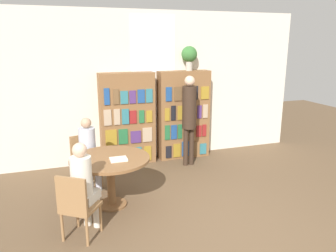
{
  "coord_description": "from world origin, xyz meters",
  "views": [
    {
      "loc": [
        -1.85,
        -3.14,
        2.39
      ],
      "look_at": [
        -0.19,
        1.78,
        1.05
      ],
      "focal_mm": 35.0,
      "sensor_mm": 36.0,
      "label": 1
    }
  ],
  "objects_px": {
    "flower_vase": "(189,55)",
    "seated_reader_right": "(84,183)",
    "chair_near_camera": "(77,204)",
    "seated_reader_left": "(89,150)",
    "chair_left_side": "(85,158)",
    "reading_table": "(110,166)",
    "librarian_standing": "(189,112)",
    "bookshelf_right": "(184,115)",
    "bookshelf_left": "(127,119)"
  },
  "relations": [
    {
      "from": "reading_table",
      "to": "chair_near_camera",
      "type": "distance_m",
      "value": 0.93
    },
    {
      "from": "flower_vase",
      "to": "chair_left_side",
      "type": "distance_m",
      "value": 2.89
    },
    {
      "from": "reading_table",
      "to": "bookshelf_right",
      "type": "bearing_deg",
      "value": 43.19
    },
    {
      "from": "chair_near_camera",
      "to": "seated_reader_left",
      "type": "distance_m",
      "value": 1.49
    },
    {
      "from": "bookshelf_right",
      "to": "reading_table",
      "type": "xyz_separation_m",
      "value": [
        -1.81,
        -1.7,
        -0.28
      ]
    },
    {
      "from": "seated_reader_right",
      "to": "seated_reader_left",
      "type": "bearing_deg",
      "value": 117.01
    },
    {
      "from": "seated_reader_left",
      "to": "bookshelf_left",
      "type": "bearing_deg",
      "value": -149.47
    },
    {
      "from": "bookshelf_right",
      "to": "seated_reader_left",
      "type": "height_order",
      "value": "bookshelf_right"
    },
    {
      "from": "bookshelf_left",
      "to": "flower_vase",
      "type": "xyz_separation_m",
      "value": [
        1.3,
        0.01,
        1.22
      ]
    },
    {
      "from": "bookshelf_right",
      "to": "seated_reader_left",
      "type": "bearing_deg",
      "value": -153.96
    },
    {
      "from": "librarian_standing",
      "to": "chair_left_side",
      "type": "bearing_deg",
      "value": -170.73
    },
    {
      "from": "bookshelf_right",
      "to": "flower_vase",
      "type": "relative_size",
      "value": 3.74
    },
    {
      "from": "seated_reader_right",
      "to": "librarian_standing",
      "type": "xyz_separation_m",
      "value": [
        2.15,
        1.8,
        0.39
      ]
    },
    {
      "from": "chair_left_side",
      "to": "librarian_standing",
      "type": "bearing_deg",
      "value": 170.42
    },
    {
      "from": "seated_reader_left",
      "to": "reading_table",
      "type": "bearing_deg",
      "value": 90.0
    },
    {
      "from": "bookshelf_right",
      "to": "seated_reader_right",
      "type": "distance_m",
      "value": 3.22
    },
    {
      "from": "seated_reader_right",
      "to": "librarian_standing",
      "type": "relative_size",
      "value": 0.69
    },
    {
      "from": "chair_near_camera",
      "to": "seated_reader_left",
      "type": "relative_size",
      "value": 0.72
    },
    {
      "from": "reading_table",
      "to": "librarian_standing",
      "type": "height_order",
      "value": "librarian_standing"
    },
    {
      "from": "bookshelf_right",
      "to": "reading_table",
      "type": "height_order",
      "value": "bookshelf_right"
    },
    {
      "from": "bookshelf_right",
      "to": "seated_reader_right",
      "type": "bearing_deg",
      "value": -134.14
    },
    {
      "from": "flower_vase",
      "to": "bookshelf_left",
      "type": "bearing_deg",
      "value": -179.77
    },
    {
      "from": "bookshelf_left",
      "to": "seated_reader_right",
      "type": "xyz_separation_m",
      "value": [
        -1.04,
        -2.3,
        -0.22
      ]
    },
    {
      "from": "chair_near_camera",
      "to": "chair_left_side",
      "type": "distance_m",
      "value": 1.64
    },
    {
      "from": "chair_near_camera",
      "to": "bookshelf_left",
      "type": "bearing_deg",
      "value": 100.04
    },
    {
      "from": "chair_left_side",
      "to": "seated_reader_left",
      "type": "distance_m",
      "value": 0.27
    },
    {
      "from": "bookshelf_right",
      "to": "bookshelf_left",
      "type": "bearing_deg",
      "value": -179.98
    },
    {
      "from": "seated_reader_left",
      "to": "seated_reader_right",
      "type": "height_order",
      "value": "seated_reader_right"
    },
    {
      "from": "seated_reader_right",
      "to": "reading_table",
      "type": "bearing_deg",
      "value": 90.0
    },
    {
      "from": "seated_reader_left",
      "to": "chair_left_side",
      "type": "bearing_deg",
      "value": -90.0
    },
    {
      "from": "reading_table",
      "to": "seated_reader_right",
      "type": "relative_size",
      "value": 0.95
    },
    {
      "from": "bookshelf_left",
      "to": "chair_near_camera",
      "type": "bearing_deg",
      "value": -115.11
    },
    {
      "from": "reading_table",
      "to": "seated_reader_right",
      "type": "bearing_deg",
      "value": -125.15
    },
    {
      "from": "chair_near_camera",
      "to": "seated_reader_right",
      "type": "bearing_deg",
      "value": 90.0
    },
    {
      "from": "flower_vase",
      "to": "seated_reader_right",
      "type": "height_order",
      "value": "flower_vase"
    },
    {
      "from": "bookshelf_left",
      "to": "seated_reader_left",
      "type": "distance_m",
      "value": 1.34
    },
    {
      "from": "bookshelf_right",
      "to": "seated_reader_left",
      "type": "xyz_separation_m",
      "value": [
        -2.05,
        -1.0,
        -0.23
      ]
    },
    {
      "from": "flower_vase",
      "to": "bookshelf_right",
      "type": "bearing_deg",
      "value": -177.52
    },
    {
      "from": "flower_vase",
      "to": "chair_near_camera",
      "type": "xyz_separation_m",
      "value": [
        -2.45,
        -2.46,
        -1.65
      ]
    },
    {
      "from": "bookshelf_right",
      "to": "seated_reader_right",
      "type": "height_order",
      "value": "bookshelf_right"
    },
    {
      "from": "flower_vase",
      "to": "chair_near_camera",
      "type": "bearing_deg",
      "value": -134.92
    },
    {
      "from": "seated_reader_left",
      "to": "seated_reader_right",
      "type": "relative_size",
      "value": 0.99
    },
    {
      "from": "bookshelf_left",
      "to": "chair_near_camera",
      "type": "distance_m",
      "value": 2.74
    },
    {
      "from": "chair_near_camera",
      "to": "seated_reader_right",
      "type": "height_order",
      "value": "seated_reader_right"
    },
    {
      "from": "seated_reader_left",
      "to": "seated_reader_right",
      "type": "bearing_deg",
      "value": 63.01
    },
    {
      "from": "flower_vase",
      "to": "seated_reader_right",
      "type": "relative_size",
      "value": 0.4
    },
    {
      "from": "flower_vase",
      "to": "chair_left_side",
      "type": "relative_size",
      "value": 0.56
    },
    {
      "from": "bookshelf_left",
      "to": "chair_near_camera",
      "type": "height_order",
      "value": "bookshelf_left"
    },
    {
      "from": "bookshelf_right",
      "to": "librarian_standing",
      "type": "distance_m",
      "value": 0.53
    },
    {
      "from": "reading_table",
      "to": "seated_reader_right",
      "type": "xyz_separation_m",
      "value": [
        -0.42,
        -0.6,
        0.06
      ]
    }
  ]
}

